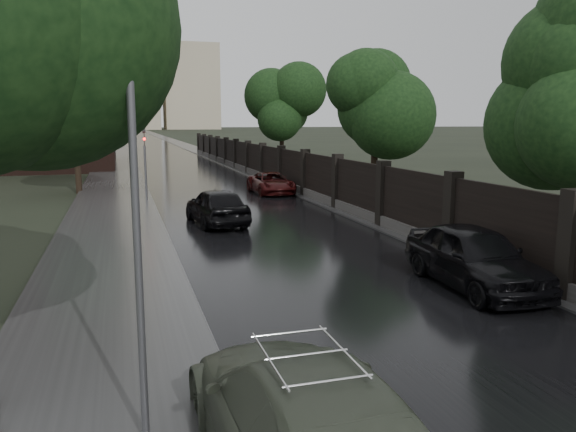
# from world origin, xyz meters

# --- Properties ---
(road) EXTENTS (8.00, 420.00, 0.02)m
(road) POSITION_xyz_m (0.00, 190.00, 0.01)
(road) COLOR black
(road) RESTS_ON ground
(sidewalk_left) EXTENTS (4.00, 420.00, 0.16)m
(sidewalk_left) POSITION_xyz_m (-6.00, 190.00, 0.08)
(sidewalk_left) COLOR #2D2D2D
(sidewalk_left) RESTS_ON ground
(verge_right) EXTENTS (3.00, 420.00, 0.08)m
(verge_right) POSITION_xyz_m (5.50, 190.00, 0.04)
(verge_right) COLOR #2D2D2D
(verge_right) RESTS_ON ground
(fence_right) EXTENTS (0.45, 75.72, 2.70)m
(fence_right) POSITION_xyz_m (4.60, 32.01, 1.01)
(fence_right) COLOR #383533
(fence_right) RESTS_ON ground
(tree_left_far) EXTENTS (4.25, 4.25, 7.39)m
(tree_left_far) POSITION_xyz_m (-8.00, 30.00, 5.24)
(tree_left_far) COLOR black
(tree_left_far) RESTS_ON ground
(tree_right_b) EXTENTS (4.08, 4.08, 7.01)m
(tree_right_b) POSITION_xyz_m (7.50, 22.00, 4.95)
(tree_right_b) COLOR black
(tree_right_b) RESTS_ON ground
(tree_right_c) EXTENTS (4.08, 4.08, 7.01)m
(tree_right_c) POSITION_xyz_m (7.50, 40.00, 4.95)
(tree_right_c) COLOR black
(tree_right_c) RESTS_ON ground
(lamp_post) EXTENTS (0.25, 0.12, 5.11)m
(lamp_post) POSITION_xyz_m (-5.40, 1.50, 2.67)
(lamp_post) COLOR #59595E
(lamp_post) RESTS_ON ground
(traffic_light) EXTENTS (0.16, 0.32, 4.00)m
(traffic_light) POSITION_xyz_m (-4.30, 24.99, 2.40)
(traffic_light) COLOR #59595E
(traffic_light) RESTS_ON ground
(stalinist_tower) EXTENTS (92.00, 30.00, 159.00)m
(stalinist_tower) POSITION_xyz_m (0.00, 300.00, 38.38)
(stalinist_tower) COLOR tan
(stalinist_tower) RESTS_ON ground
(volga_sedan) EXTENTS (2.35, 5.46, 1.57)m
(volga_sedan) POSITION_xyz_m (-3.60, 0.25, 0.78)
(volga_sedan) COLOR #464E3E
(volga_sedan) RESTS_ON ground
(hatchback_left) EXTENTS (2.33, 4.78, 1.57)m
(hatchback_left) POSITION_xyz_m (-1.80, 17.42, 0.79)
(hatchback_left) COLOR black
(hatchback_left) RESTS_ON ground
(car_right_near) EXTENTS (2.15, 4.91, 1.64)m
(car_right_near) POSITION_xyz_m (3.07, 6.55, 0.82)
(car_right_near) COLOR black
(car_right_near) RESTS_ON ground
(car_right_far) EXTENTS (2.16, 4.59, 1.27)m
(car_right_far) POSITION_xyz_m (2.99, 26.56, 0.63)
(car_right_far) COLOR black
(car_right_far) RESTS_ON ground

